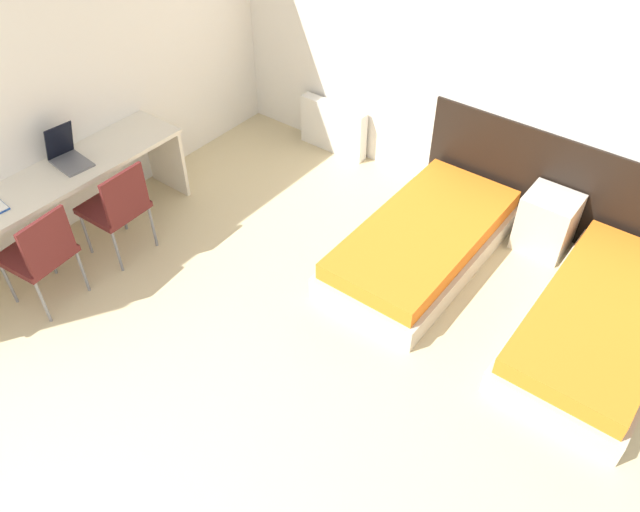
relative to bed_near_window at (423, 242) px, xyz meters
The scene contains 11 objects.
wall_back 1.60m from the bed_near_window, 107.50° to the left, with size 5.83×0.05×2.70m.
wall_left 3.24m from the bed_near_window, 156.24° to the right, with size 0.05×5.43×2.70m.
headboard_panel 1.27m from the bed_near_window, 52.90° to the left, with size 2.53×0.03×0.93m.
bed_near_window is the anchor object (origin of this frame).
bed_near_door 1.49m from the bed_near_window, ahead, with size 0.94×1.90×0.35m.
nightstand 1.07m from the bed_near_window, 45.49° to the left, with size 0.43×0.39×0.53m.
radiator 1.84m from the bed_near_window, 150.63° to the left, with size 0.76×0.12×0.52m.
desk 3.09m from the bed_near_window, 143.46° to the right, with size 0.55×2.51×0.72m.
chair_near_laptop 2.52m from the bed_near_window, 144.19° to the right, with size 0.46×0.46×0.87m.
chair_near_notebook 2.99m from the bed_near_window, 133.01° to the right, with size 0.49×0.49×0.87m.
laptop 3.00m from the bed_near_window, 149.57° to the right, with size 0.35×0.27×0.33m.
Camera 1 is at (2.03, -0.22, 3.58)m, focal length 35.00 mm.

